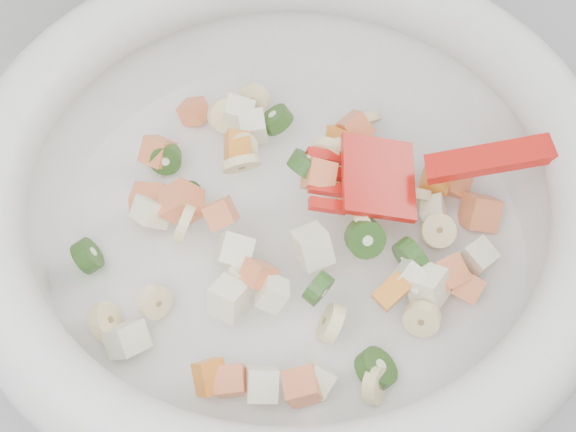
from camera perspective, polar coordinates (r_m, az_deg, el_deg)
mixing_bowl at (r=0.58m, az=0.04°, el=0.85°), size 0.47×0.43×0.13m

